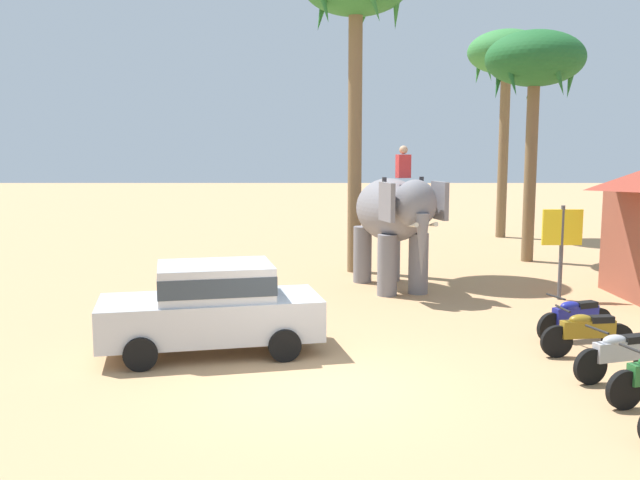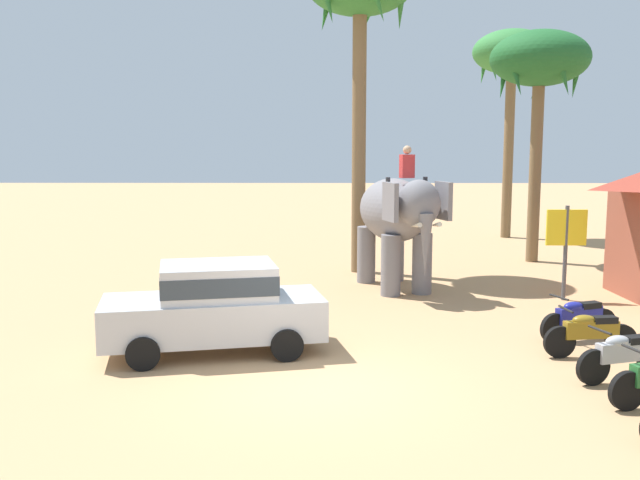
# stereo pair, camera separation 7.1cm
# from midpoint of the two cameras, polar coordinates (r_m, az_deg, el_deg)

# --- Properties ---
(ground_plane) EXTENTS (120.00, 120.00, 0.00)m
(ground_plane) POSITION_cam_midpoint_polar(r_m,az_deg,el_deg) (11.79, -0.47, -11.67)
(ground_plane) COLOR tan
(car_sedan_foreground) EXTENTS (4.37, 2.53, 1.70)m
(car_sedan_foreground) POSITION_cam_midpoint_polar(r_m,az_deg,el_deg) (13.49, -8.57, -5.15)
(car_sedan_foreground) COLOR #B7BABF
(car_sedan_foreground) RESTS_ON ground
(elephant_with_mahout) EXTENTS (2.52, 4.02, 3.88)m
(elephant_with_mahout) POSITION_cam_midpoint_polar(r_m,az_deg,el_deg) (19.03, 6.12, 1.90)
(elephant_with_mahout) COLOR slate
(elephant_with_mahout) RESTS_ON ground
(motorcycle_mid_row) EXTENTS (1.75, 0.74, 0.94)m
(motorcycle_mid_row) POSITION_cam_midpoint_polar(r_m,az_deg,el_deg) (12.87, 23.27, -8.47)
(motorcycle_mid_row) COLOR black
(motorcycle_mid_row) RESTS_ON ground
(motorcycle_fourth_in_row) EXTENTS (1.80, 0.55, 0.94)m
(motorcycle_fourth_in_row) POSITION_cam_midpoint_polar(r_m,az_deg,el_deg) (14.09, 20.93, -6.97)
(motorcycle_fourth_in_row) COLOR black
(motorcycle_fourth_in_row) RESTS_ON ground
(motorcycle_far_in_row) EXTENTS (1.72, 0.81, 0.94)m
(motorcycle_far_in_row) POSITION_cam_midpoint_polar(r_m,az_deg,el_deg) (15.18, 20.07, -5.89)
(motorcycle_far_in_row) COLOR black
(motorcycle_far_in_row) RESTS_ON ground
(palm_tree_behind_elephant) EXTENTS (3.20, 3.20, 7.58)m
(palm_tree_behind_elephant) POSITION_cam_midpoint_polar(r_m,az_deg,el_deg) (24.63, 17.16, 13.39)
(palm_tree_behind_elephant) COLOR brown
(palm_tree_behind_elephant) RESTS_ON ground
(palm_tree_near_hut) EXTENTS (3.20, 3.20, 8.56)m
(palm_tree_near_hut) POSITION_cam_midpoint_polar(r_m,az_deg,el_deg) (30.82, 15.06, 13.99)
(palm_tree_near_hut) COLOR brown
(palm_tree_near_hut) RESTS_ON ground
(signboard_yellow) EXTENTS (1.00, 0.10, 2.40)m
(signboard_yellow) POSITION_cam_midpoint_polar(r_m,az_deg,el_deg) (18.70, 19.14, 0.48)
(signboard_yellow) COLOR #4C4C51
(signboard_yellow) RESTS_ON ground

